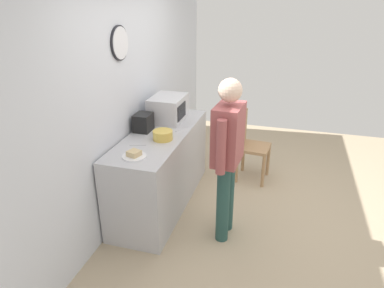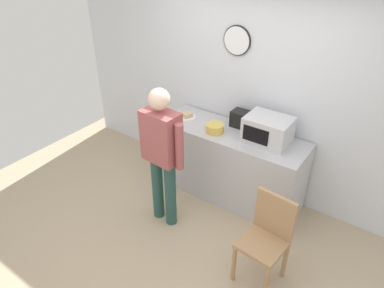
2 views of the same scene
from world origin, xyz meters
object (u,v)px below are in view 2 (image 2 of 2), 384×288
sandwich_plate (187,116)px  toaster (241,119)px  wooden_chair (267,236)px  microwave (268,130)px  salad_bowl (215,128)px  spoon_utensil (208,120)px  fork_utensil (233,143)px  person_standing (162,149)px

sandwich_plate → toaster: size_ratio=1.06×
sandwich_plate → wooden_chair: size_ratio=0.25×
sandwich_plate → microwave: bearing=2.2°
salad_bowl → spoon_utensil: (-0.22, 0.19, -0.05)m
fork_utensil → salad_bowl: bearing=160.7°
salad_bowl → spoon_utensil: bearing=139.1°
fork_utensil → spoon_utensil: size_ratio=1.00×
fork_utensil → person_standing: size_ratio=0.10×
salad_bowl → toaster: (0.18, 0.30, 0.05)m
salad_bowl → spoon_utensil: 0.30m
toaster → spoon_utensil: bearing=-164.9°
microwave → salad_bowl: bearing=-165.8°
fork_utensil → wooden_chair: wooden_chair is taller
microwave → toaster: size_ratio=2.27×
wooden_chair → toaster: bearing=129.6°
microwave → wooden_chair: bearing=-62.7°
sandwich_plate → salad_bowl: 0.50m
toaster → fork_utensil: 0.45m
fork_utensil → person_standing: 0.82m
salad_bowl → person_standing: person_standing is taller
spoon_utensil → fork_utensil: bearing=-29.4°
toaster → person_standing: size_ratio=0.13×
fork_utensil → spoon_utensil: same height
fork_utensil → toaster: bearing=108.2°
person_standing → sandwich_plate: bearing=108.5°
spoon_utensil → person_standing: 0.94m
wooden_chair → fork_utensil: bearing=138.4°
wooden_chair → microwave: bearing=117.3°
microwave → person_standing: 1.21m
microwave → wooden_chair: (0.49, -0.95, -0.55)m
microwave → fork_utensil: size_ratio=2.94×
microwave → salad_bowl: 0.63m
sandwich_plate → wooden_chair: bearing=-29.9°
toaster → person_standing: (-0.38, -1.04, -0.04)m
sandwich_plate → person_standing: size_ratio=0.14×
fork_utensil → microwave: bearing=43.0°
sandwich_plate → fork_utensil: size_ratio=1.37×
salad_bowl → sandwich_plate: bearing=167.3°
sandwich_plate → toaster: toaster is taller
salad_bowl → fork_utensil: bearing=-19.3°
fork_utensil → sandwich_plate: bearing=164.6°
toaster → wooden_chair: toaster is taller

